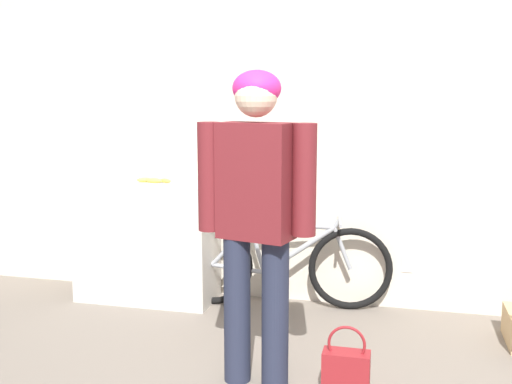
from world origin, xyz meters
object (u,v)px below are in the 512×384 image
(banana, at_px, (154,180))
(handbag, at_px, (346,372))
(bicycle, at_px, (280,264))
(person, at_px, (256,204))

(banana, bearing_deg, handbag, -36.93)
(bicycle, height_order, banana, banana)
(person, height_order, bicycle, person)
(bicycle, bearing_deg, person, -92.43)
(bicycle, bearing_deg, banana, 176.78)
(bicycle, height_order, handbag, bicycle)
(person, xyz_separation_m, bicycle, (-0.11, 1.24, -0.70))
(person, xyz_separation_m, banana, (-1.10, 1.16, -0.07))
(bicycle, relative_size, banana, 5.67)
(banana, height_order, handbag, banana)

